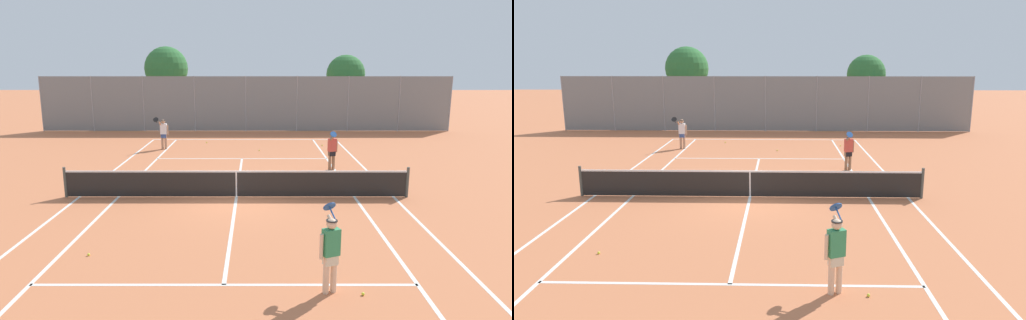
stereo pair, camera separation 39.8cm
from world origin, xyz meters
The scene contains 14 objects.
ground_plane centered at (0.00, 0.00, 0.00)m, with size 120.00×120.00×0.00m, color #C67047.
court_line_markings centered at (0.00, 0.00, 0.00)m, with size 11.10×23.90×0.01m.
tennis_net centered at (0.00, 0.00, 0.51)m, with size 12.00×0.10×1.07m.
player_near_side centered at (2.19, -6.70, 0.93)m, with size 0.45×0.88×1.77m.
player_far_left centered at (-4.27, 8.86, 0.93)m, with size 0.69×0.73×1.77m.
player_far_right centered at (3.99, 4.09, 0.93)m, with size 0.47×0.87×1.77m.
loose_tennis_ball_0 centered at (4.39, 9.82, 0.03)m, with size 0.07×0.07×0.07m, color #D1DB33.
loose_tennis_ball_1 centered at (-3.41, -4.92, 0.03)m, with size 0.07×0.07×0.07m, color #D1DB33.
loose_tennis_ball_2 centered at (0.86, 8.35, 0.03)m, with size 0.07×0.07×0.07m, color #D1DB33.
loose_tennis_ball_3 centered at (2.86, -6.84, 0.03)m, with size 0.07×0.07×0.07m, color #D1DB33.
loose_tennis_ball_4 centered at (-2.18, 10.73, 0.03)m, with size 0.07×0.07×0.07m, color #D1DB33.
back_fence centered at (0.00, 15.34, 1.84)m, with size 27.52×0.08×3.68m.
tree_behind_left centered at (-5.76, 18.27, 4.05)m, with size 3.13×3.13×5.69m.
tree_behind_right centered at (7.03, 17.79, 3.65)m, with size 2.74×2.74×5.10m.
Camera 2 is at (1.08, -15.29, 4.66)m, focal length 32.00 mm.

